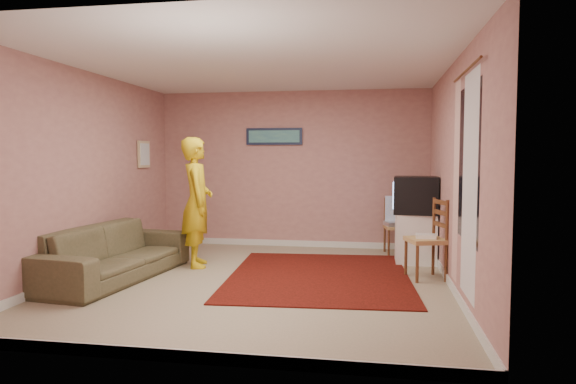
% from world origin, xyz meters
% --- Properties ---
extents(ground, '(5.00, 5.00, 0.00)m').
position_xyz_m(ground, '(0.00, 0.00, 0.00)').
color(ground, gray).
rests_on(ground, ground).
extents(wall_back, '(4.50, 0.02, 2.60)m').
position_xyz_m(wall_back, '(0.00, 2.50, 1.30)').
color(wall_back, tan).
rests_on(wall_back, ground).
extents(wall_front, '(4.50, 0.02, 2.60)m').
position_xyz_m(wall_front, '(0.00, -2.50, 1.30)').
color(wall_front, tan).
rests_on(wall_front, ground).
extents(wall_left, '(0.02, 5.00, 2.60)m').
position_xyz_m(wall_left, '(-2.25, 0.00, 1.30)').
color(wall_left, tan).
rests_on(wall_left, ground).
extents(wall_right, '(0.02, 5.00, 2.60)m').
position_xyz_m(wall_right, '(2.25, 0.00, 1.30)').
color(wall_right, tan).
rests_on(wall_right, ground).
extents(ceiling, '(4.50, 5.00, 0.02)m').
position_xyz_m(ceiling, '(0.00, 0.00, 2.60)').
color(ceiling, white).
rests_on(ceiling, wall_back).
extents(baseboard_back, '(4.50, 0.02, 0.10)m').
position_xyz_m(baseboard_back, '(0.00, 2.49, 0.05)').
color(baseboard_back, silver).
rests_on(baseboard_back, ground).
extents(baseboard_front, '(4.50, 0.02, 0.10)m').
position_xyz_m(baseboard_front, '(0.00, -2.49, 0.05)').
color(baseboard_front, silver).
rests_on(baseboard_front, ground).
extents(baseboard_left, '(0.02, 5.00, 0.10)m').
position_xyz_m(baseboard_left, '(-2.24, 0.00, 0.05)').
color(baseboard_left, silver).
rests_on(baseboard_left, ground).
extents(baseboard_right, '(0.02, 5.00, 0.10)m').
position_xyz_m(baseboard_right, '(2.24, 0.00, 0.05)').
color(baseboard_right, silver).
rests_on(baseboard_right, ground).
extents(window, '(0.01, 1.10, 1.50)m').
position_xyz_m(window, '(2.24, -0.90, 1.45)').
color(window, black).
rests_on(window, wall_right).
extents(curtain_sheer, '(0.01, 0.75, 2.10)m').
position_xyz_m(curtain_sheer, '(2.23, -1.05, 1.25)').
color(curtain_sheer, white).
rests_on(curtain_sheer, wall_right).
extents(curtain_floral, '(0.01, 0.35, 2.10)m').
position_xyz_m(curtain_floral, '(2.21, -0.35, 1.25)').
color(curtain_floral, '#EEE4CB').
rests_on(curtain_floral, wall_right).
extents(curtain_rod, '(0.02, 1.40, 0.02)m').
position_xyz_m(curtain_rod, '(2.20, -0.90, 2.32)').
color(curtain_rod, brown).
rests_on(curtain_rod, wall_right).
extents(picture_back, '(0.95, 0.04, 0.28)m').
position_xyz_m(picture_back, '(-0.30, 2.47, 1.85)').
color(picture_back, '#131C36').
rests_on(picture_back, wall_back).
extents(picture_left, '(0.04, 0.38, 0.42)m').
position_xyz_m(picture_left, '(-2.22, 1.60, 1.55)').
color(picture_left, '#C9B58A').
rests_on(picture_left, wall_left).
extents(area_rug, '(2.41, 2.93, 0.01)m').
position_xyz_m(area_rug, '(0.69, 0.39, 0.01)').
color(area_rug, black).
rests_on(area_rug, ground).
extents(tv_cabinet, '(0.56, 0.50, 0.71)m').
position_xyz_m(tv_cabinet, '(1.95, 1.45, 0.35)').
color(tv_cabinet, white).
rests_on(tv_cabinet, ground).
extents(crt_tv, '(0.66, 0.59, 0.53)m').
position_xyz_m(crt_tv, '(1.94, 1.45, 0.97)').
color(crt_tv, black).
rests_on(crt_tv, tv_cabinet).
extents(chair_a, '(0.45, 0.43, 0.47)m').
position_xyz_m(chair_a, '(1.73, 2.11, 0.52)').
color(chair_a, tan).
rests_on(chair_a, ground).
extents(dvd_player, '(0.45, 0.38, 0.07)m').
position_xyz_m(dvd_player, '(1.73, 2.11, 0.47)').
color(dvd_player, '#B8B8BD').
rests_on(dvd_player, chair_a).
extents(blue_throw, '(0.39, 0.05, 0.40)m').
position_xyz_m(blue_throw, '(1.73, 2.20, 0.69)').
color(blue_throw, '#9BC5FF').
rests_on(blue_throw, chair_a).
extents(chair_b, '(0.54, 0.55, 0.54)m').
position_xyz_m(chair_b, '(2.00, 0.49, 0.61)').
color(chair_b, tan).
rests_on(chair_b, ground).
extents(game_console, '(0.25, 0.19, 0.05)m').
position_xyz_m(game_console, '(2.00, 0.49, 0.53)').
color(game_console, white).
rests_on(game_console, chair_b).
extents(sofa, '(1.15, 2.36, 0.66)m').
position_xyz_m(sofa, '(-1.80, -0.17, 0.33)').
color(sofa, brown).
rests_on(sofa, ground).
extents(person, '(0.62, 0.75, 1.78)m').
position_xyz_m(person, '(-1.04, 0.72, 0.89)').
color(person, gold).
rests_on(person, ground).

